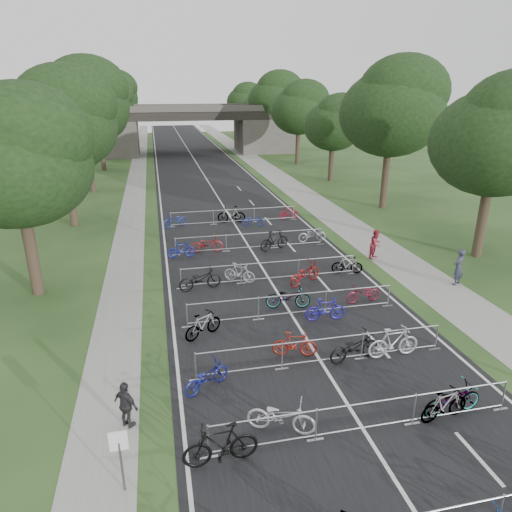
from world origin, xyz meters
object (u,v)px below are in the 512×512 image
Objects in this scene: overpass_bridge at (189,129)px; pedestrian_c at (126,405)px; pedestrian_a at (458,267)px; park_sign at (120,450)px; pedestrian_b at (376,244)px.

overpass_bridge reaches higher than pedestrian_c.
pedestrian_a is (9.20, -52.50, -2.58)m from overpass_bridge.
park_sign is 0.96× the size of pedestrian_a.
pedestrian_b is (-2.33, 4.46, -0.09)m from pedestrian_a.
park_sign is at bearing 2.64° from pedestrian_a.
pedestrian_c is (-16.00, -7.14, -0.20)m from pedestrian_a.
overpass_bridge is 53.37m from pedestrian_a.
overpass_bridge is 17.87× the size of pedestrian_b.
overpass_bridge is at bearing 63.56° from pedestrian_b.
pedestrian_b is (6.87, -48.04, -2.67)m from overpass_bridge.
pedestrian_a reaches higher than pedestrian_b.
park_sign reaches higher than pedestrian_c.
park_sign is at bearing -96.26° from overpass_bridge.
park_sign is at bearing -168.98° from pedestrian_b.
park_sign is at bearing 132.38° from pedestrian_c.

